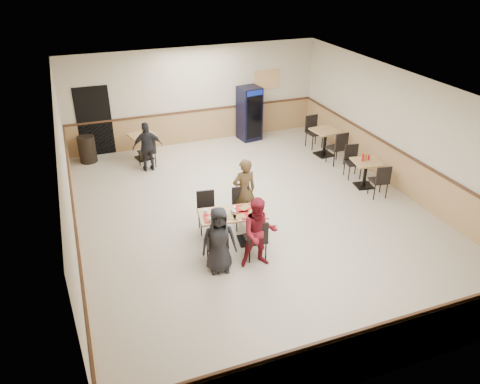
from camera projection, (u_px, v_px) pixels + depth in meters
name	position (u px, v px, depth m)	size (l,w,h in m)	color
ground	(255.00, 214.00, 11.10)	(10.00, 10.00, 0.00)	beige
room_shell	(279.00, 144.00, 13.49)	(10.00, 10.00, 10.00)	silver
main_table	(233.00, 223.00, 9.82)	(1.47, 0.88, 0.74)	black
main_chairs	(230.00, 225.00, 9.82)	(1.44, 1.78, 0.94)	black
diner_woman_left	(219.00, 240.00, 8.91)	(0.67, 0.44, 1.38)	black
diner_woman_right	(259.00, 233.00, 9.04)	(0.72, 0.56, 1.48)	maroon
diner_man_opposite	(244.00, 191.00, 10.50)	(0.57, 0.37, 1.55)	#4E3A21
lone_diner	(148.00, 147.00, 12.95)	(0.83, 0.34, 1.41)	black
tabletop_clutter	(234.00, 213.00, 9.65)	(1.23, 0.66, 0.12)	red
side_table_near	(366.00, 170.00, 12.16)	(0.77, 0.77, 0.73)	black
side_table_near_chair_south	(379.00, 180.00, 11.70)	(0.43, 0.43, 0.92)	black
side_table_near_chair_north	(353.00, 162.00, 12.65)	(0.43, 0.43, 0.92)	black
side_table_far	(325.00, 138.00, 13.97)	(0.82, 0.82, 0.81)	black
side_table_far_chair_south	(336.00, 147.00, 13.45)	(0.47, 0.47, 1.02)	black
side_table_far_chair_north	(315.00, 132.00, 14.52)	(0.47, 0.47, 1.02)	black
condiment_caddy	(365.00, 158.00, 12.04)	(0.23, 0.06, 0.20)	#B70D1C
back_table	(143.00, 143.00, 13.76)	(0.85, 0.85, 0.76)	black
back_table_chair_lone	(147.00, 151.00, 13.27)	(0.44, 0.44, 0.96)	black
pepsi_cooler	(249.00, 113.00, 15.01)	(0.74, 0.74, 1.72)	black
trash_bin	(87.00, 149.00, 13.61)	(0.50, 0.50, 0.78)	black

